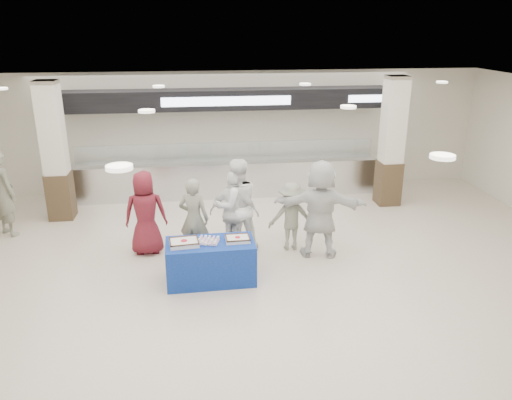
{
  "coord_description": "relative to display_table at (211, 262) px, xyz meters",
  "views": [
    {
      "loc": [
        -0.84,
        -7.34,
        4.37
      ],
      "look_at": [
        0.29,
        1.6,
        1.16
      ],
      "focal_mm": 35.0,
      "sensor_mm": 36.0,
      "label": 1
    }
  ],
  "objects": [
    {
      "name": "cupcake_tray",
      "position": [
        -0.04,
        0.01,
        0.41
      ],
      "size": [
        0.44,
        0.38,
        0.06
      ],
      "color": "#BBBBC1",
      "rests_on": "display_table"
    },
    {
      "name": "civilian_white",
      "position": [
        2.16,
        0.79,
        0.6
      ],
      "size": [
        1.89,
        0.94,
        1.95
      ],
      "primitive_type": "imported",
      "rotation": [
        0.0,
        0.0,
        2.93
      ],
      "color": "white",
      "rests_on": "ground"
    },
    {
      "name": "column_left",
      "position": [
        -3.36,
        3.54,
        1.15
      ],
      "size": [
        0.55,
        0.55,
        3.2
      ],
      "color": "#3B2B1B",
      "rests_on": "ground"
    },
    {
      "name": "chef_short",
      "position": [
        0.52,
        1.11,
        0.47
      ],
      "size": [
        1.07,
        0.71,
        1.7
      ],
      "primitive_type": "imported",
      "rotation": [
        0.0,
        0.0,
        2.82
      ],
      "color": "white",
      "rests_on": "ground"
    },
    {
      "name": "serving_line",
      "position": [
        0.64,
        4.74,
        0.78
      ],
      "size": [
        8.7,
        0.85,
        2.8
      ],
      "color": "silver",
      "rests_on": "ground"
    },
    {
      "name": "soldier_b",
      "position": [
        1.67,
        1.17,
        0.33
      ],
      "size": [
        0.93,
        0.56,
        1.41
      ],
      "primitive_type": "imported",
      "rotation": [
        0.0,
        0.0,
        3.1
      ],
      "color": "slate",
      "rests_on": "ground"
    },
    {
      "name": "chef_tall",
      "position": [
        0.58,
        1.24,
        0.58
      ],
      "size": [
        1.07,
        0.91,
        1.91
      ],
      "primitive_type": "imported",
      "rotation": [
        0.0,
        0.0,
        3.37
      ],
      "color": "white",
      "rests_on": "ground"
    },
    {
      "name": "soldier_bg",
      "position": [
        -4.29,
        2.66,
        0.57
      ],
      "size": [
        0.82,
        0.79,
        1.89
      ],
      "primitive_type": "imported",
      "rotation": [
        0.0,
        0.0,
        2.44
      ],
      "color": "slate",
      "rests_on": "ground"
    },
    {
      "name": "civilian_maroon",
      "position": [
        -1.21,
        1.34,
        0.47
      ],
      "size": [
        0.84,
        0.56,
        1.69
      ],
      "primitive_type": "imported",
      "rotation": [
        0.0,
        0.0,
        3.16
      ],
      "color": "maroon",
      "rests_on": "ground"
    },
    {
      "name": "sheet_cake_left",
      "position": [
        -0.45,
        -0.05,
        0.43
      ],
      "size": [
        0.53,
        0.43,
        0.1
      ],
      "color": "white",
      "rests_on": "display_table"
    },
    {
      "name": "soldier_a",
      "position": [
        -0.27,
        1.01,
        0.44
      ],
      "size": [
        0.69,
        0.56,
        1.62
      ],
      "primitive_type": "imported",
      "rotation": [
        0.0,
        0.0,
        2.81
      ],
      "color": "slate",
      "rests_on": "ground"
    },
    {
      "name": "display_table",
      "position": [
        0.0,
        0.0,
        0.0
      ],
      "size": [
        1.57,
        0.82,
        0.75
      ],
      "primitive_type": "cube",
      "rotation": [
        0.0,
        0.0,
        0.03
      ],
      "color": "#163A9A",
      "rests_on": "ground"
    },
    {
      "name": "column_right",
      "position": [
        4.64,
        3.54,
        1.15
      ],
      "size": [
        0.55,
        0.55,
        3.2
      ],
      "color": "#3B2B1B",
      "rests_on": "ground"
    },
    {
      "name": "sheet_cake_right",
      "position": [
        0.49,
        0.0,
        0.42
      ],
      "size": [
        0.43,
        0.33,
        0.09
      ],
      "color": "white",
      "rests_on": "display_table"
    },
    {
      "name": "ground",
      "position": [
        0.64,
        -0.66,
        -0.38
      ],
      "size": [
        14.0,
        14.0,
        0.0
      ],
      "primitive_type": "plane",
      "color": "beige",
      "rests_on": "ground"
    }
  ]
}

